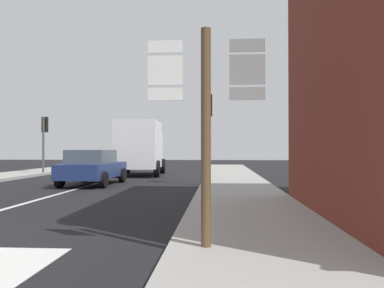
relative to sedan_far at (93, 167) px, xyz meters
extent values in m
plane|color=black|center=(-0.07, -0.75, -0.76)|extent=(80.00, 80.00, 0.00)
cube|color=#9E9B96|center=(5.94, -2.75, -0.69)|extent=(2.80, 44.00, 0.14)
cube|color=silver|center=(-0.07, -4.75, -0.75)|extent=(0.16, 12.00, 0.01)
cube|color=navy|center=(0.00, 0.07, -0.14)|extent=(1.87, 4.25, 0.60)
cube|color=#47515B|center=(-0.01, -0.18, 0.43)|extent=(1.61, 2.14, 0.55)
cylinder|color=black|center=(-0.83, 1.44, -0.44)|extent=(0.24, 0.65, 0.64)
cylinder|color=black|center=(0.92, 1.39, -0.44)|extent=(0.24, 0.65, 0.64)
cylinder|color=black|center=(-0.91, -1.26, -0.44)|extent=(0.24, 0.65, 0.64)
cylinder|color=black|center=(0.84, -1.31, -0.44)|extent=(0.24, 0.65, 0.64)
cube|color=silver|center=(0.81, 5.71, 0.99)|extent=(2.38, 3.81, 2.60)
cube|color=silver|center=(0.69, 8.20, 0.69)|extent=(2.15, 1.40, 2.00)
cube|color=#47515B|center=(0.68, 8.25, 1.49)|extent=(1.76, 0.19, 0.70)
cylinder|color=black|center=(-0.41, 8.10, -0.31)|extent=(0.32, 0.91, 0.90)
cylinder|color=black|center=(1.79, 8.21, -0.31)|extent=(0.32, 0.91, 0.90)
cylinder|color=black|center=(-0.24, 4.70, -0.31)|extent=(0.32, 0.91, 0.90)
cylinder|color=black|center=(1.96, 4.81, -0.31)|extent=(0.32, 0.91, 0.90)
cylinder|color=brown|center=(5.08, -10.93, 0.84)|extent=(0.14, 0.14, 3.20)
cube|color=white|center=(4.50, -10.88, 2.20)|extent=(0.50, 0.03, 0.18)
cube|color=black|center=(4.50, -10.86, 2.20)|extent=(0.43, 0.01, 0.13)
cube|color=white|center=(4.50, -10.88, 1.86)|extent=(0.50, 0.03, 0.42)
cube|color=black|center=(4.50, -10.86, 1.86)|extent=(0.43, 0.01, 0.32)
cube|color=white|center=(4.50, -10.88, 1.52)|extent=(0.50, 0.03, 0.18)
cube|color=black|center=(4.50, -10.86, 1.52)|extent=(0.43, 0.01, 0.13)
cube|color=white|center=(5.66, -10.88, 2.20)|extent=(0.50, 0.03, 0.18)
cube|color=black|center=(5.66, -10.86, 2.20)|extent=(0.43, 0.01, 0.13)
cube|color=white|center=(5.66, -10.88, 1.86)|extent=(0.50, 0.03, 0.42)
cube|color=black|center=(5.66, -10.86, 1.86)|extent=(0.43, 0.01, 0.32)
cube|color=white|center=(5.66, -10.88, 1.52)|extent=(0.50, 0.03, 0.18)
cube|color=black|center=(5.66, -10.86, 1.52)|extent=(0.43, 0.01, 0.13)
cylinder|color=#47474C|center=(-4.97, 6.37, 0.94)|extent=(0.12, 0.12, 3.40)
cube|color=black|center=(-4.97, 6.57, 2.19)|extent=(0.30, 0.28, 0.90)
sphere|color=#360303|center=(-4.97, 6.71, 2.46)|extent=(0.18, 0.18, 0.18)
sphere|color=orange|center=(-4.97, 6.71, 2.18)|extent=(0.18, 0.18, 0.18)
sphere|color=black|center=(-4.97, 6.71, 1.90)|extent=(0.18, 0.18, 0.18)
cylinder|color=#47474C|center=(4.84, -0.01, 1.12)|extent=(0.12, 0.12, 3.77)
cube|color=black|center=(4.84, 0.19, 2.56)|extent=(0.30, 0.28, 0.90)
sphere|color=#360303|center=(4.84, 0.33, 2.83)|extent=(0.18, 0.18, 0.18)
sphere|color=orange|center=(4.84, 0.33, 2.55)|extent=(0.18, 0.18, 0.18)
sphere|color=black|center=(4.84, 0.33, 2.27)|extent=(0.18, 0.18, 0.18)
camera|label=1|loc=(5.27, -16.59, 0.74)|focal=37.84mm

